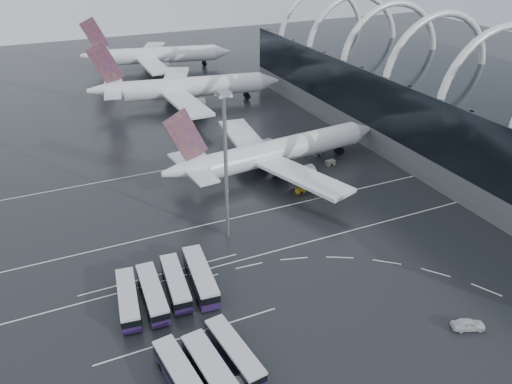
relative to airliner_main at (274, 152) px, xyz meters
name	(u,v)px	position (x,y,z in m)	size (l,w,h in m)	color
ground	(285,242)	(-11.63, -28.32, -4.99)	(420.00, 420.00, 0.00)	black
terminal	(463,111)	(49.93, -8.49, 5.88)	(42.00, 160.00, 34.90)	#5C5F61
lane_marking_near	(290,247)	(-11.63, -30.32, -4.99)	(120.00, 0.25, 0.01)	white
lane_marking_mid	(258,212)	(-11.63, -16.32, -4.99)	(120.00, 0.25, 0.01)	white
lane_marking_far	(212,161)	(-11.63, 11.68, -4.99)	(120.00, 0.25, 0.01)	white
bus_bay_line_south	(190,335)	(-35.63, -44.32, -4.99)	(28.00, 0.25, 0.01)	white
bus_bay_line_north	(161,274)	(-35.63, -28.32, -4.99)	(28.00, 0.25, 0.01)	white
airliner_main	(274,152)	(0.00, 0.00, 0.00)	(58.90, 51.38, 19.94)	white
airliner_gate_b	(184,88)	(-4.47, 58.17, 0.51)	(63.23, 56.17, 21.99)	white
airliner_gate_c	(155,56)	(-1.67, 107.11, 0.39)	(60.12, 54.55, 21.53)	white
bus_row_near_a	(128,299)	(-42.50, -34.58, -3.27)	(4.43, 12.95, 3.13)	#25143E
bus_row_near_b	(152,293)	(-38.69, -34.89, -3.23)	(3.62, 13.16, 3.21)	#25143E
bus_row_near_c	(176,283)	(-34.59, -33.80, -3.26)	(4.06, 13.00, 3.15)	#25143E
bus_row_near_d	(201,276)	(-30.38, -34.09, -3.10)	(4.47, 14.23, 3.45)	#25143E
bus_row_far_a	(182,377)	(-39.34, -52.83, -3.23)	(4.48, 13.29, 3.21)	#25143E
bus_row_far_b	(214,375)	(-35.46, -54.28, -3.10)	(4.57, 14.26, 3.45)	#25143E
bus_row_far_c	(235,352)	(-31.49, -51.66, -3.28)	(4.27, 12.88, 3.11)	#25143E
van_curve_a	(242,384)	(-32.42, -56.33, -4.12)	(2.90, 6.30, 1.75)	silver
van_curve_b	(468,324)	(2.65, -60.23, -4.15)	(1.99, 4.94, 1.68)	silver
floodlight_mast	(225,150)	(-20.72, -22.00, 13.16)	(2.21, 2.21, 28.85)	gray
gse_cart_belly_a	(334,184)	(9.08, -12.93, -4.34)	(2.40, 1.42, 1.31)	#B28B17
gse_cart_belly_b	(317,153)	(14.60, 3.75, -4.42)	(2.11, 1.25, 1.15)	slate
gse_cart_belly_c	(300,190)	(0.66, -12.20, -4.44)	(2.03, 1.20, 1.11)	#B28B17
gse_cart_belly_d	(330,163)	(14.45, -2.75, -4.36)	(2.32, 1.37, 1.27)	slate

